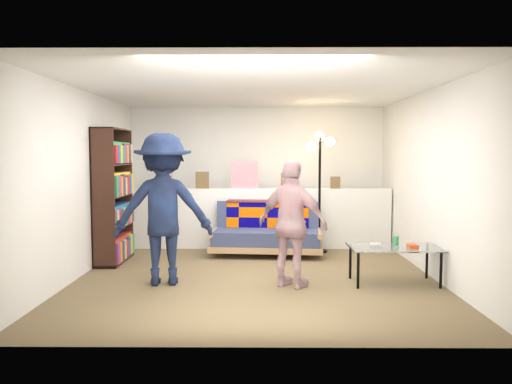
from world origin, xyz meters
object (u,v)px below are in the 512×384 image
(bookshelf, at_px, (113,200))
(person_left, at_px, (163,209))
(floor_lamp, at_px, (320,167))
(person_right, at_px, (292,224))
(futon_sofa, at_px, (268,233))
(coffee_table, at_px, (395,249))

(bookshelf, height_order, person_left, bookshelf)
(floor_lamp, bearing_deg, bookshelf, -165.86)
(person_left, relative_size, person_right, 1.21)
(futon_sofa, height_order, floor_lamp, floor_lamp)
(person_left, bearing_deg, bookshelf, -59.36)
(person_left, bearing_deg, person_right, 166.28)
(futon_sofa, height_order, coffee_table, futon_sofa)
(coffee_table, relative_size, person_right, 0.72)
(bookshelf, distance_m, coffee_table, 3.99)
(floor_lamp, bearing_deg, futon_sofa, -163.09)
(coffee_table, bearing_deg, bookshelf, 162.39)
(futon_sofa, bearing_deg, coffee_table, -48.59)
(futon_sofa, height_order, person_right, person_right)
(coffee_table, distance_m, person_right, 1.31)
(floor_lamp, relative_size, person_left, 1.06)
(futon_sofa, relative_size, coffee_table, 1.64)
(floor_lamp, xyz_separation_m, person_left, (-2.12, -2.00, -0.46))
(bookshelf, bearing_deg, futon_sofa, 13.09)
(coffee_table, height_order, person_right, person_right)
(floor_lamp, bearing_deg, person_left, -136.66)
(futon_sofa, bearing_deg, bookshelf, -166.91)
(bookshelf, xyz_separation_m, person_left, (0.97, -1.22, 0.01))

